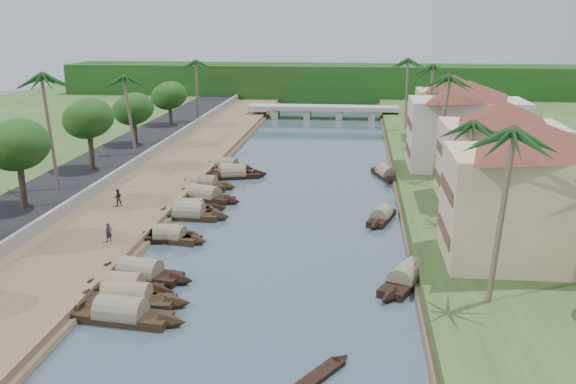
# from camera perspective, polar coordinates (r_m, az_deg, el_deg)

# --- Properties ---
(ground) EXTENTS (220.00, 220.00, 0.00)m
(ground) POSITION_cam_1_polar(r_m,az_deg,el_deg) (51.44, -1.34, -5.65)
(ground) COLOR #3A4C57
(ground) RESTS_ON ground
(left_bank) EXTENTS (10.00, 180.00, 0.80)m
(left_bank) POSITION_cam_1_polar(r_m,az_deg,el_deg) (73.47, -11.72, 0.80)
(left_bank) COLOR brown
(left_bank) RESTS_ON ground
(right_bank) EXTENTS (16.00, 180.00, 1.20)m
(right_bank) POSITION_cam_1_polar(r_m,az_deg,el_deg) (71.04, 16.24, 0.17)
(right_bank) COLOR #2C471C
(right_bank) RESTS_ON ground
(road) EXTENTS (8.00, 180.00, 1.40)m
(road) POSITION_cam_1_polar(r_m,az_deg,el_deg) (76.42, -17.82, 1.17)
(road) COLOR black
(road) RESTS_ON ground
(retaining_wall) EXTENTS (0.40, 180.00, 1.10)m
(retaining_wall) POSITION_cam_1_polar(r_m,az_deg,el_deg) (74.63, -14.84, 1.58)
(retaining_wall) COLOR gray
(retaining_wall) RESTS_ON left_bank
(treeline) EXTENTS (120.00, 14.00, 8.00)m
(treeline) POSITION_cam_1_polar(r_m,az_deg,el_deg) (148.45, 3.79, 9.70)
(treeline) COLOR #1B3D10
(treeline) RESTS_ON ground
(bridge) EXTENTS (28.00, 4.00, 2.40)m
(bridge) POSITION_cam_1_polar(r_m,az_deg,el_deg) (120.94, 3.17, 7.35)
(bridge) COLOR #9C9C92
(bridge) RESTS_ON ground
(building_near) EXTENTS (14.85, 14.85, 10.20)m
(building_near) POSITION_cam_1_polar(r_m,az_deg,el_deg) (48.82, 20.97, 0.03)
(building_near) COLOR beige
(building_near) RESTS_ON right_bank
(building_mid) EXTENTS (14.11, 14.11, 9.70)m
(building_mid) POSITION_cam_1_polar(r_m,az_deg,el_deg) (64.27, 18.35, 3.52)
(building_mid) COLOR beige
(building_mid) RESTS_ON right_bank
(building_far) EXTENTS (15.59, 15.59, 10.20)m
(building_far) POSITION_cam_1_polar(r_m,az_deg,el_deg) (77.59, 15.58, 5.84)
(building_far) COLOR beige
(building_far) RESTS_ON right_bank
(building_distant) EXTENTS (12.62, 12.62, 9.20)m
(building_distant) POSITION_cam_1_polar(r_m,az_deg,el_deg) (97.38, 14.33, 7.44)
(building_distant) COLOR beige
(building_distant) RESTS_ON right_bank
(sampan_0) EXTENTS (9.06, 2.82, 2.33)m
(sampan_0) POSITION_cam_1_polar(r_m,az_deg,el_deg) (42.10, -14.62, -10.50)
(sampan_0) COLOR black
(sampan_0) RESTS_ON ground
(sampan_1) EXTENTS (7.60, 2.11, 2.25)m
(sampan_1) POSITION_cam_1_polar(r_m,az_deg,el_deg) (45.86, -14.46, -8.28)
(sampan_1) COLOR black
(sampan_1) RESTS_ON ground
(sampan_2) EXTENTS (8.84, 2.07, 2.32)m
(sampan_2) POSITION_cam_1_polar(r_m,az_deg,el_deg) (44.13, -14.12, -9.22)
(sampan_2) COLOR black
(sampan_2) RESTS_ON ground
(sampan_3) EXTENTS (8.82, 3.39, 2.31)m
(sampan_3) POSITION_cam_1_polar(r_m,az_deg,el_deg) (48.06, -12.99, -7.07)
(sampan_3) COLOR black
(sampan_3) RESTS_ON ground
(sampan_4) EXTENTS (6.95, 2.95, 1.97)m
(sampan_4) POSITION_cam_1_polar(r_m,az_deg,el_deg) (55.34, -10.32, -3.92)
(sampan_4) COLOR black
(sampan_4) RESTS_ON ground
(sampan_5) EXTENTS (6.55, 2.45, 2.07)m
(sampan_5) POSITION_cam_1_polar(r_m,az_deg,el_deg) (55.46, -10.71, -3.89)
(sampan_5) COLOR black
(sampan_5) RESTS_ON ground
(sampan_6) EXTENTS (8.18, 2.35, 2.40)m
(sampan_6) POSITION_cam_1_polar(r_m,az_deg,el_deg) (61.23, -8.78, -1.95)
(sampan_6) COLOR black
(sampan_6) RESTS_ON ground
(sampan_7) EXTENTS (7.52, 3.35, 2.00)m
(sampan_7) POSITION_cam_1_polar(r_m,az_deg,el_deg) (63.01, -8.75, -1.47)
(sampan_7) COLOR black
(sampan_7) RESTS_ON ground
(sampan_8) EXTENTS (6.54, 2.28, 2.02)m
(sampan_8) POSITION_cam_1_polar(r_m,az_deg,el_deg) (62.71, -8.56, -1.54)
(sampan_8) COLOR black
(sampan_8) RESTS_ON ground
(sampan_9) EXTENTS (8.94, 4.97, 2.26)m
(sampan_9) POSITION_cam_1_polar(r_m,az_deg,el_deg) (67.21, -7.40, -0.34)
(sampan_9) COLOR black
(sampan_9) RESTS_ON ground
(sampan_10) EXTENTS (7.74, 2.63, 2.11)m
(sampan_10) POSITION_cam_1_polar(r_m,az_deg,el_deg) (71.88, -7.44, 0.68)
(sampan_10) COLOR black
(sampan_10) RESTS_ON ground
(sampan_11) EXTENTS (8.70, 4.35, 2.42)m
(sampan_11) POSITION_cam_1_polar(r_m,az_deg,el_deg) (75.94, -4.91, 1.55)
(sampan_11) COLOR black
(sampan_11) RESTS_ON ground
(sampan_12) EXTENTS (7.82, 3.06, 1.88)m
(sampan_12) POSITION_cam_1_polar(r_m,az_deg,el_deg) (77.54, -5.08, 1.82)
(sampan_12) COLOR black
(sampan_12) RESTS_ON ground
(sampan_13) EXTENTS (7.92, 3.52, 2.14)m
(sampan_13) POSITION_cam_1_polar(r_m,az_deg,el_deg) (80.50, -5.51, 2.32)
(sampan_13) COLOR black
(sampan_13) RESTS_ON ground
(sampan_14) EXTENTS (5.26, 8.99, 2.20)m
(sampan_14) POSITION_cam_1_polar(r_m,az_deg,el_deg) (46.84, 10.48, -7.53)
(sampan_14) COLOR black
(sampan_14) RESTS_ON ground
(sampan_15) EXTENTS (3.37, 7.21, 1.94)m
(sampan_15) POSITION_cam_1_polar(r_m,az_deg,el_deg) (60.41, 8.31, -2.18)
(sampan_15) COLOR black
(sampan_15) RESTS_ON ground
(sampan_16) EXTENTS (4.23, 8.98, 2.17)m
(sampan_16) POSITION_cam_1_polar(r_m,az_deg,el_deg) (76.79, 8.76, 1.58)
(sampan_16) COLOR black
(sampan_16) RESTS_ON ground
(canoe_0) EXTENTS (4.21, 6.06, 0.87)m
(canoe_0) POSITION_cam_1_polar(r_m,az_deg,el_deg) (34.87, 2.30, -16.34)
(canoe_0) COLOR black
(canoe_0) RESTS_ON ground
(canoe_1) EXTENTS (4.39, 2.02, 0.71)m
(canoe_1) POSITION_cam_1_polar(r_m,az_deg,el_deg) (48.31, -12.69, -7.34)
(canoe_1) COLOR black
(canoe_1) RESTS_ON ground
(canoe_2) EXTENTS (5.47, 4.06, 0.87)m
(canoe_2) POSITION_cam_1_polar(r_m,az_deg,el_deg) (71.55, -7.27, 0.36)
(canoe_2) COLOR black
(canoe_2) RESTS_ON ground
(palm_0) EXTENTS (3.20, 3.20, 12.35)m
(palm_0) POSITION_cam_1_polar(r_m,az_deg,el_deg) (39.56, 18.76, 4.80)
(palm_0) COLOR brown
(palm_0) RESTS_ON ground
(palm_1) EXTENTS (3.20, 3.20, 10.12)m
(palm_1) POSITION_cam_1_polar(r_m,az_deg,el_deg) (56.31, 16.05, 5.70)
(palm_1) COLOR brown
(palm_1) RESTS_ON ground
(palm_2) EXTENTS (3.20, 3.20, 12.67)m
(palm_2) POSITION_cam_1_polar(r_m,az_deg,el_deg) (70.27, 13.43, 9.71)
(palm_2) COLOR brown
(palm_2) RESTS_ON ground
(palm_3) EXTENTS (3.20, 3.20, 12.50)m
(palm_3) POSITION_cam_1_polar(r_m,az_deg,el_deg) (88.36, 12.68, 10.71)
(palm_3) COLOR brown
(palm_3) RESTS_ON ground
(palm_5) EXTENTS (3.20, 3.20, 13.06)m
(palm_5) POSITION_cam_1_polar(r_m,az_deg,el_deg) (67.95, -20.67, 9.45)
(palm_5) COLOR brown
(palm_5) RESTS_ON ground
(palm_6) EXTENTS (3.20, 3.20, 11.35)m
(palm_6) POSITION_cam_1_polar(r_m,az_deg,el_deg) (83.41, -13.91, 9.76)
(palm_6) COLOR brown
(palm_6) RESTS_ON ground
(palm_7) EXTENTS (3.20, 3.20, 12.33)m
(palm_7) POSITION_cam_1_polar(r_m,az_deg,el_deg) (103.04, 10.66, 11.32)
(palm_7) COLOR brown
(palm_7) RESTS_ON ground
(palm_8) EXTENTS (3.20, 3.20, 11.47)m
(palm_8) POSITION_cam_1_polar(r_m,az_deg,el_deg) (109.32, -8.19, 11.31)
(palm_8) COLOR brown
(palm_8) RESTS_ON ground
(tree_2) EXTENTS (5.39, 5.39, 8.06)m
(tree_2) POSITION_cam_1_polar(r_m,az_deg,el_deg) (62.84, -22.88, 3.79)
(tree_2) COLOR #413525
(tree_2) RESTS_ON ground
(tree_3) EXTENTS (5.24, 5.24, 8.00)m
(tree_3) POSITION_cam_1_polar(r_m,az_deg,el_deg) (76.70, -17.30, 6.19)
(tree_3) COLOR #413525
(tree_3) RESTS_ON ground
(tree_4) EXTENTS (5.01, 5.01, 6.94)m
(tree_4) POSITION_cam_1_polar(r_m,az_deg,el_deg) (90.50, -13.56, 7.14)
(tree_4) COLOR #413525
(tree_4) RESTS_ON ground
(tree_5) EXTENTS (5.16, 5.16, 6.82)m
(tree_5) POSITION_cam_1_polar(r_m,az_deg,el_deg) (106.59, -10.50, 8.38)
(tree_5) COLOR #413525
(tree_5) RESTS_ON ground
(tree_6) EXTENTS (4.75, 4.75, 6.82)m
(tree_6) POSITION_cam_1_polar(r_m,az_deg,el_deg) (80.22, 18.92, 5.58)
(tree_6) COLOR #413525
(tree_6) RESTS_ON ground
(person_near) EXTENTS (0.64, 0.66, 1.54)m
(person_near) POSITION_cam_1_polar(r_m,az_deg,el_deg) (53.87, -15.64, -3.49)
(person_near) COLOR #25282D
(person_near) RESTS_ON left_bank
(person_far) EXTENTS (1.01, 0.94, 1.67)m
(person_far) POSITION_cam_1_polar(r_m,az_deg,el_deg) (63.72, -14.90, -0.47)
(person_far) COLOR #333123
(person_far) RESTS_ON left_bank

